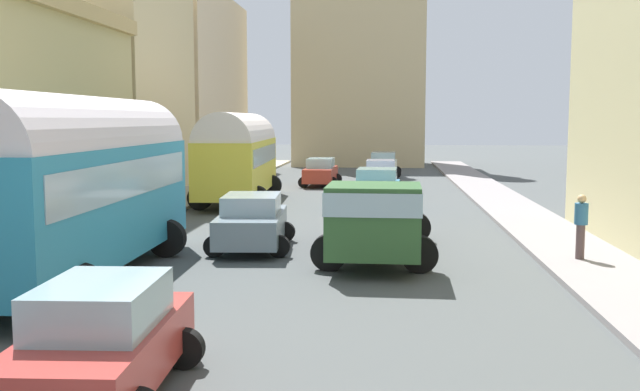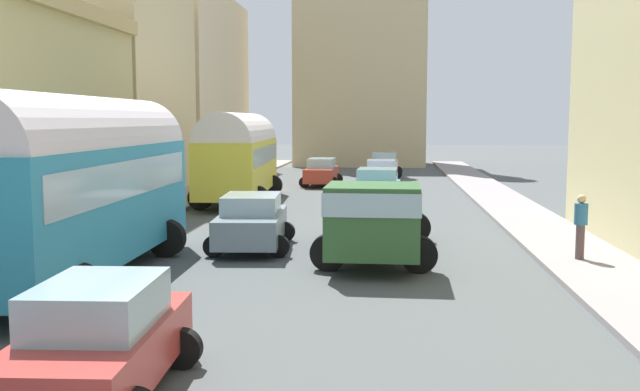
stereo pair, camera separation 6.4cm
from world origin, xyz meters
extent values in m
plane|color=#494D4D|center=(0.00, 27.00, 0.00)|extent=(154.00, 154.00, 0.00)
cube|color=#9E9987|center=(-7.25, 27.00, 0.07)|extent=(2.50, 70.00, 0.14)
cube|color=gray|center=(7.25, 27.00, 0.07)|extent=(2.50, 70.00, 0.14)
cube|color=beige|center=(-10.74, 35.46, 6.23)|extent=(4.47, 9.53, 12.47)
cube|color=beige|center=(-10.75, 48.35, 5.95)|extent=(4.51, 14.65, 11.89)
cube|color=#CAB484|center=(0.00, 58.89, 6.64)|extent=(10.19, 7.09, 13.29)
cube|color=#CEB77D|center=(-3.57, 57.12, 9.49)|extent=(2.49, 2.49, 18.98)
cube|color=#C7AD88|center=(3.57, 57.12, 9.49)|extent=(2.49, 2.49, 18.98)
cube|color=teal|center=(-4.85, 16.58, 1.79)|extent=(2.55, 9.50, 2.59)
cylinder|color=silver|center=(-4.85, 16.58, 3.09)|extent=(2.50, 9.31, 2.30)
cube|color=#99B7C6|center=(-4.85, 16.58, 2.36)|extent=(2.58, 8.74, 0.83)
cylinder|color=black|center=(-6.03, 19.48, 0.50)|extent=(1.00, 0.35, 1.00)
cylinder|color=black|center=(-3.79, 19.53, 0.50)|extent=(1.00, 0.35, 1.00)
cylinder|color=black|center=(-3.67, 13.67, 0.50)|extent=(1.00, 0.35, 1.00)
cube|color=yellow|center=(-4.43, 32.16, 1.64)|extent=(2.87, 9.05, 2.28)
cylinder|color=silver|center=(-4.43, 32.16, 2.78)|extent=(2.81, 8.87, 2.39)
cube|color=#99B7C6|center=(-4.43, 32.16, 2.14)|extent=(2.89, 8.34, 0.73)
cylinder|color=black|center=(-5.72, 34.88, 0.50)|extent=(1.00, 0.35, 1.00)
cylinder|color=black|center=(-3.41, 34.99, 0.50)|extent=(1.00, 0.35, 1.00)
cylinder|color=black|center=(-5.45, 29.34, 0.50)|extent=(1.00, 0.35, 1.00)
cylinder|color=black|center=(-3.14, 29.45, 0.50)|extent=(1.00, 0.35, 1.00)
cube|color=#2D572B|center=(1.79, 17.88, 1.30)|extent=(2.25, 2.09, 1.70)
cube|color=#99B7C6|center=(1.79, 17.88, 1.78)|extent=(2.29, 2.17, 0.54)
cube|color=#4E4E34|center=(1.88, 21.52, 0.73)|extent=(2.32, 5.30, 0.55)
ellipsoid|color=beige|center=(2.40, 20.79, 1.24)|extent=(1.01, 1.13, 0.48)
ellipsoid|color=beige|center=(1.81, 21.64, 1.28)|extent=(0.94, 0.96, 0.56)
ellipsoid|color=beige|center=(2.11, 19.71, 1.25)|extent=(1.00, 0.82, 0.49)
ellipsoid|color=beige|center=(1.40, 22.66, 1.57)|extent=(0.66, 0.83, 0.48)
ellipsoid|color=silver|center=(1.62, 21.12, 1.60)|extent=(0.65, 0.81, 0.50)
ellipsoid|color=beige|center=(2.24, 22.77, 1.54)|extent=(0.92, 1.08, 0.45)
cylinder|color=black|center=(2.90, 18.11, 0.45)|extent=(0.90, 0.31, 0.90)
cylinder|color=black|center=(0.70, 18.16, 0.45)|extent=(0.90, 0.31, 0.90)
cylinder|color=black|center=(3.00, 22.48, 0.45)|extent=(0.90, 0.31, 0.90)
cylinder|color=black|center=(0.80, 22.53, 0.45)|extent=(0.90, 0.31, 0.90)
cube|color=#3F94CB|center=(1.74, 30.34, 0.68)|extent=(1.96, 3.85, 0.82)
cube|color=#8DBFBD|center=(1.74, 30.34, 1.39)|extent=(1.66, 2.03, 0.59)
cylinder|color=black|center=(2.59, 29.13, 0.30)|extent=(0.60, 0.21, 0.60)
cylinder|color=black|center=(0.80, 29.21, 0.30)|extent=(0.60, 0.21, 0.60)
cylinder|color=black|center=(2.69, 31.47, 0.30)|extent=(0.60, 0.21, 0.60)
cylinder|color=black|center=(0.90, 31.55, 0.30)|extent=(0.60, 0.21, 0.60)
cube|color=silver|center=(1.85, 37.85, 0.67)|extent=(1.65, 3.80, 0.80)
cube|color=#A3ADCC|center=(1.85, 37.85, 1.33)|extent=(1.44, 1.98, 0.53)
cylinder|color=black|center=(2.67, 36.68, 0.30)|extent=(0.60, 0.21, 0.60)
cylinder|color=black|center=(1.04, 36.67, 0.30)|extent=(0.60, 0.21, 0.60)
cylinder|color=black|center=(2.65, 39.03, 0.30)|extent=(0.60, 0.21, 0.60)
cylinder|color=black|center=(1.03, 39.02, 0.30)|extent=(0.60, 0.21, 0.60)
cube|color=beige|center=(1.99, 46.96, 0.65)|extent=(1.83, 3.89, 0.76)
cube|color=#8FB2BD|center=(1.99, 46.96, 1.31)|extent=(1.56, 2.04, 0.55)
cylinder|color=black|center=(2.81, 45.75, 0.30)|extent=(0.60, 0.21, 0.60)
cylinder|color=black|center=(1.10, 45.80, 0.30)|extent=(0.60, 0.21, 0.60)
cylinder|color=black|center=(2.88, 48.12, 0.30)|extent=(0.60, 0.21, 0.60)
cylinder|color=black|center=(1.18, 48.18, 0.30)|extent=(0.60, 0.21, 0.60)
cube|color=#B03731|center=(-1.67, 9.87, 0.63)|extent=(1.81, 3.89, 0.72)
cube|color=#94B0BB|center=(-1.67, 9.87, 1.28)|extent=(1.52, 2.05, 0.60)
cylinder|color=black|center=(-2.54, 11.01, 0.30)|extent=(0.60, 0.21, 0.60)
cylinder|color=black|center=(-0.92, 11.09, 0.30)|extent=(0.60, 0.21, 0.60)
cube|color=slate|center=(-1.72, 20.86, 0.66)|extent=(2.00, 4.07, 0.77)
cube|color=#9DB3BD|center=(-1.72, 20.86, 1.30)|extent=(1.66, 2.16, 0.52)
cylinder|color=black|center=(-2.67, 22.02, 0.30)|extent=(0.60, 0.21, 0.60)
cylinder|color=black|center=(-0.94, 22.14, 0.30)|extent=(0.60, 0.21, 0.60)
cylinder|color=black|center=(-2.50, 19.57, 0.30)|extent=(0.60, 0.21, 0.60)
cylinder|color=black|center=(-0.77, 19.69, 0.30)|extent=(0.60, 0.21, 0.60)
cube|color=#AF3727|center=(-1.47, 40.32, 0.64)|extent=(1.67, 4.09, 0.75)
cube|color=#92C0CE|center=(-1.47, 40.32, 1.28)|extent=(1.43, 2.14, 0.52)
cylinder|color=black|center=(-2.23, 41.59, 0.30)|extent=(0.60, 0.21, 0.60)
cylinder|color=black|center=(-0.66, 41.55, 0.30)|extent=(0.60, 0.21, 0.60)
cylinder|color=black|center=(-2.29, 39.08, 0.30)|extent=(0.60, 0.21, 0.60)
cylinder|color=black|center=(-0.71, 39.04, 0.30)|extent=(0.60, 0.21, 0.60)
cylinder|color=brown|center=(7.03, 19.49, 0.07)|extent=(0.19, 0.19, 0.14)
cylinder|color=brown|center=(7.03, 19.49, 0.59)|extent=(0.31, 0.31, 0.89)
cylinder|color=#2F678C|center=(7.03, 19.49, 1.30)|extent=(0.47, 0.47, 0.54)
sphere|color=tan|center=(7.03, 19.49, 1.69)|extent=(0.22, 0.22, 0.22)
camera|label=1|loc=(2.01, 1.02, 3.70)|focal=39.99mm
camera|label=2|loc=(2.07, 1.02, 3.70)|focal=39.99mm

